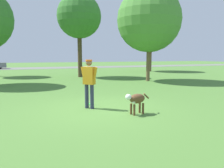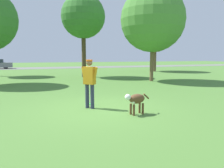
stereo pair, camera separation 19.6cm
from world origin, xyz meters
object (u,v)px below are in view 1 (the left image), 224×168
person (89,80)px  tree_far_right (150,33)px  dog (136,100)px  tree_mid_center (79,16)px  tree_near_right (149,20)px  frisbee (88,104)px

person → tree_far_right: bearing=101.4°
dog → tree_far_right: 20.47m
dog → tree_mid_center: 13.67m
person → dog: size_ratio=1.85×
person → dog: 1.80m
tree_near_right → frisbee: bearing=-135.7°
person → tree_near_right: bearing=95.2°
tree_mid_center → tree_far_right: tree_mid_center is taller
person → tree_mid_center: tree_mid_center is taller
frisbee → tree_far_right: size_ratio=0.03×
tree_far_right → tree_near_right: tree_far_right is taller
tree_far_right → dog: bearing=-122.4°
frisbee → tree_mid_center: size_ratio=0.03×
frisbee → tree_near_right: tree_near_right is taller
tree_near_right → dog: bearing=-123.0°
tree_mid_center → tree_far_right: bearing=23.6°
frisbee → tree_near_right: bearing=44.3°
person → tree_near_right: (6.31, 6.68, 3.36)m
frisbee → dog: bearing=-62.1°
dog → frisbee: 2.22m
person → tree_near_right: tree_near_right is taller
person → tree_near_right: size_ratio=0.25×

